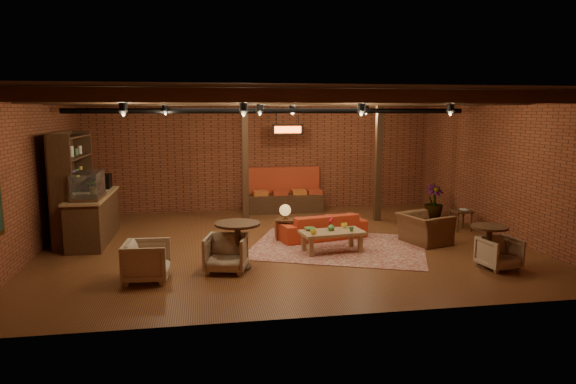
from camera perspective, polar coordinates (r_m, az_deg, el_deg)
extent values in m
plane|color=#431E10|center=(11.15, -0.45, -5.80)|extent=(10.00, 10.00, 0.00)
cube|color=black|center=(10.78, -0.47, 10.87)|extent=(10.00, 8.00, 0.02)
cube|color=brown|center=(14.80, -2.92, 4.15)|extent=(10.00, 0.02, 3.20)
cube|color=brown|center=(6.97, 4.74, -1.34)|extent=(10.00, 0.02, 3.20)
cube|color=brown|center=(11.21, -26.60, 1.65)|extent=(0.02, 8.00, 3.20)
cube|color=brown|center=(12.64, 22.55, 2.64)|extent=(0.02, 8.00, 3.20)
cylinder|color=black|center=(12.36, -1.66, 9.00)|extent=(9.60, 0.12, 0.12)
cube|color=black|center=(13.35, -4.78, 3.60)|extent=(0.16, 0.16, 3.20)
cube|color=black|center=(13.48, 10.02, 3.55)|extent=(0.16, 0.16, 3.20)
imported|color=#337F33|center=(12.17, -20.34, 0.75)|extent=(0.35, 0.39, 0.30)
cube|color=#F55418|center=(13.94, -0.04, 6.95)|extent=(0.86, 0.06, 0.30)
cube|color=maroon|center=(10.95, 5.59, -6.09)|extent=(4.31, 3.84, 0.01)
imported|color=#AA3017|center=(11.60, 3.75, -3.77)|extent=(2.09, 1.18, 0.58)
cube|color=#8E6242|center=(10.48, 4.91, -4.51)|extent=(1.34, 0.79, 0.06)
cube|color=#8E6242|center=(10.15, 2.59, -6.21)|extent=(0.08, 0.08, 0.38)
cube|color=#8E6242|center=(10.54, 8.03, -5.71)|extent=(0.08, 0.08, 0.38)
cube|color=#8E6242|center=(10.55, 1.77, -5.60)|extent=(0.08, 0.08, 0.38)
cube|color=#8E6242|center=(10.93, 7.03, -5.15)|extent=(0.08, 0.08, 0.38)
imported|color=yellow|center=(10.16, 2.85, -4.45)|extent=(0.14, 0.14, 0.10)
imported|color=#44813B|center=(10.46, 7.05, -4.13)|extent=(0.11, 0.11, 0.10)
imported|color=yellow|center=(10.78, 6.27, -3.71)|extent=(0.14, 0.14, 0.10)
imported|color=#44813B|center=(10.51, 2.44, -4.12)|extent=(0.25, 0.25, 0.05)
imported|color=#44813B|center=(10.50, 4.82, -3.96)|extent=(0.13, 0.13, 0.12)
sphere|color=red|center=(10.47, 4.83, -3.22)|extent=(0.10, 0.10, 0.10)
cube|color=black|center=(11.39, -0.32, -3.11)|extent=(0.48, 0.48, 0.04)
cylinder|color=black|center=(11.44, -0.32, -4.28)|extent=(0.03, 0.03, 0.44)
cylinder|color=olive|center=(11.39, -0.32, -2.98)|extent=(0.13, 0.13, 0.02)
cylinder|color=olive|center=(11.37, -0.32, -2.66)|extent=(0.04, 0.04, 0.18)
sphere|color=gold|center=(11.35, -0.32, -2.02)|extent=(0.26, 0.26, 0.26)
cylinder|color=black|center=(9.33, -5.64, -3.55)|extent=(0.82, 0.82, 0.05)
cylinder|color=black|center=(9.42, -5.60, -5.98)|extent=(0.11, 0.11, 0.79)
cylinder|color=black|center=(9.53, -5.57, -8.28)|extent=(0.49, 0.49, 0.05)
imported|color=beige|center=(9.04, -15.42, -7.20)|extent=(0.72, 0.77, 0.75)
imported|color=beige|center=(9.29, -6.90, -6.58)|extent=(0.84, 0.81, 0.73)
imported|color=brown|center=(11.50, 14.93, -3.42)|extent=(0.92, 1.15, 0.87)
cube|color=black|center=(12.99, 18.67, -2.02)|extent=(0.47, 0.47, 0.04)
cylinder|color=black|center=(13.04, 18.62, -3.08)|extent=(0.04, 0.04, 0.45)
imported|color=black|center=(12.98, 18.68, -1.89)|extent=(0.18, 0.23, 0.02)
cylinder|color=black|center=(10.10, 21.51, -3.64)|extent=(0.65, 0.65, 0.04)
cylinder|color=black|center=(10.18, 21.39, -5.67)|extent=(0.10, 0.10, 0.72)
cylinder|color=black|center=(10.28, 21.28, -7.60)|extent=(0.39, 0.39, 0.04)
imported|color=beige|center=(10.14, 22.43, -6.14)|extent=(0.70, 0.66, 0.64)
imported|color=#4C7F4C|center=(14.16, 16.05, 2.54)|extent=(1.77, 1.77, 2.68)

